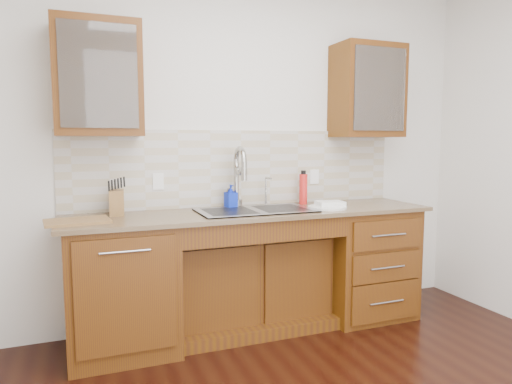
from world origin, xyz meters
name	(u,v)px	position (x,y,z in m)	size (l,w,h in m)	color
wall_back	(238,150)	(0.00, 1.80, 1.35)	(4.00, 0.10, 2.70)	silver
base_cabinet_left	(122,287)	(-0.95, 1.44, 0.44)	(0.70, 0.62, 0.88)	#593014
base_cabinet_center	(250,281)	(0.00, 1.53, 0.35)	(1.20, 0.44, 0.70)	#593014
base_cabinet_right	(362,261)	(0.95, 1.44, 0.44)	(0.70, 0.62, 0.88)	#593014
countertop	(255,213)	(0.00, 1.43, 0.90)	(2.70, 0.65, 0.03)	#84705B
backsplash	(241,168)	(0.00, 1.74, 1.21)	(2.70, 0.02, 0.59)	beige
sink	(256,222)	(0.00, 1.41, 0.83)	(0.84, 0.46, 0.19)	#9E9EA5
faucet	(236,181)	(-0.07, 1.64, 1.11)	(0.04, 0.04, 0.40)	#999993
filter_tap	(266,190)	(0.18, 1.65, 1.03)	(0.02, 0.02, 0.24)	#999993
upper_cabinet_left	(98,79)	(-1.05, 1.58, 1.83)	(0.55, 0.34, 0.75)	#593014
upper_cabinet_right	(367,91)	(1.05, 1.58, 1.83)	(0.55, 0.34, 0.75)	#593014
outlet_left	(158,182)	(-0.65, 1.73, 1.12)	(0.08, 0.01, 0.12)	white
outlet_right	(314,177)	(0.65, 1.73, 1.12)	(0.08, 0.01, 0.12)	white
soap_bottle	(231,196)	(-0.12, 1.61, 1.00)	(0.08, 0.08, 0.18)	#0F29C2
water_bottle	(303,189)	(0.49, 1.61, 1.03)	(0.07, 0.07, 0.24)	red
plate	(327,207)	(0.55, 1.33, 0.92)	(0.29, 0.29, 0.02)	white
dish_towel	(330,203)	(0.60, 1.37, 0.94)	(0.20, 0.15, 0.03)	white
knife_block	(117,203)	(-0.96, 1.58, 1.00)	(0.10, 0.16, 0.17)	brown
cutting_board	(77,221)	(-1.21, 1.36, 0.92)	(0.38, 0.27, 0.02)	brown
cup_left_a	(84,86)	(-1.14, 1.58, 1.77)	(0.12, 0.12, 0.10)	white
cup_left_b	(106,88)	(-1.00, 1.58, 1.77)	(0.10, 0.10, 0.09)	white
cup_right_a	(360,98)	(0.99, 1.58, 1.77)	(0.12, 0.12, 0.09)	white
cup_right_b	(371,98)	(1.10, 1.58, 1.77)	(0.11, 0.11, 0.10)	white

